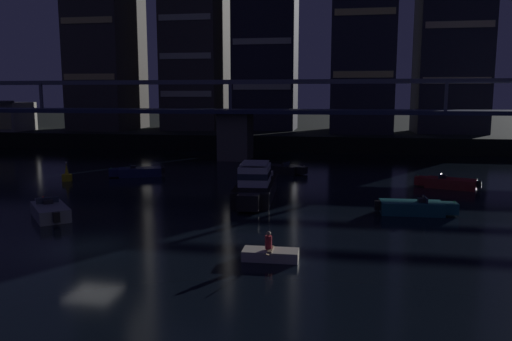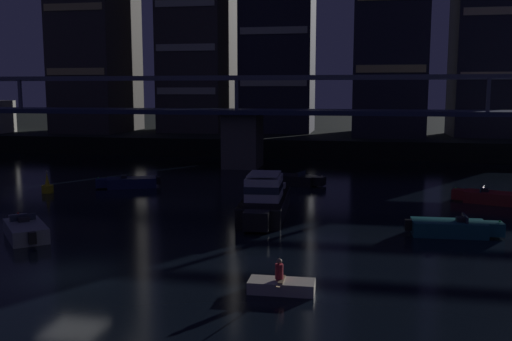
{
  "view_description": "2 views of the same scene",
  "coord_description": "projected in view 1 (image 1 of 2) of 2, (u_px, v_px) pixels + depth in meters",
  "views": [
    {
      "loc": [
        12.16,
        -22.63,
        7.56
      ],
      "look_at": [
        5.06,
        20.28,
        1.05
      ],
      "focal_mm": 34.97,
      "sensor_mm": 36.0,
      "label": 1
    },
    {
      "loc": [
        12.13,
        -21.83,
        7.84
      ],
      "look_at": [
        4.41,
        19.72,
        1.96
      ],
      "focal_mm": 40.0,
      "sensor_mm": 36.0,
      "label": 2
    }
  ],
  "objects": [
    {
      "name": "ground_plane",
      "position": [
        92.0,
        247.0,
        25.16
      ],
      "size": [
        400.0,
        400.0,
        0.0
      ],
      "primitive_type": "plane",
      "color": "black"
    },
    {
      "name": "far_riverbank",
      "position": [
        281.0,
        126.0,
        106.85
      ],
      "size": [
        240.0,
        80.0,
        2.2
      ],
      "primitive_type": "cube",
      "color": "black",
      "rests_on": "ground"
    },
    {
      "name": "river_bridge",
      "position": [
        236.0,
        121.0,
        59.49
      ],
      "size": [
        99.19,
        6.4,
        9.38
      ],
      "color": "#605B51",
      "rests_on": "ground"
    },
    {
      "name": "tower_west_tall",
      "position": [
        196.0,
        40.0,
        81.32
      ],
      "size": [
        8.79,
        12.81,
        29.1
      ],
      "color": "#423D38",
      "rests_on": "far_riverbank"
    },
    {
      "name": "tower_central",
      "position": [
        266.0,
        21.0,
        78.59
      ],
      "size": [
        9.69,
        8.67,
        34.46
      ],
      "color": "#282833",
      "rests_on": "far_riverbank"
    },
    {
      "name": "tower_east_low",
      "position": [
        455.0,
        0.0,
        71.03
      ],
      "size": [
        9.79,
        8.6,
        38.06
      ],
      "color": "#282833",
      "rests_on": "far_riverbank"
    },
    {
      "name": "cabin_cruiser_near_left",
      "position": [
        255.0,
        185.0,
        36.68
      ],
      "size": [
        3.15,
        9.25,
        2.79
      ],
      "color": "black",
      "rests_on": "ground"
    },
    {
      "name": "speedboat_near_center",
      "position": [
        448.0,
        183.0,
        41.29
      ],
      "size": [
        5.11,
        3.03,
        1.16
      ],
      "color": "maroon",
      "rests_on": "ground"
    },
    {
      "name": "speedboat_near_right",
      "position": [
        50.0,
        211.0,
        31.32
      ],
      "size": [
        4.2,
        4.55,
        1.16
      ],
      "color": "gray",
      "rests_on": "ground"
    },
    {
      "name": "speedboat_mid_left",
      "position": [
        281.0,
        169.0,
        49.13
      ],
      "size": [
        5.17,
        2.84,
        1.16
      ],
      "color": "black",
      "rests_on": "ground"
    },
    {
      "name": "speedboat_mid_center",
      "position": [
        415.0,
        208.0,
        32.19
      ],
      "size": [
        5.21,
        1.93,
        1.16
      ],
      "color": "#196066",
      "rests_on": "ground"
    },
    {
      "name": "speedboat_mid_right",
      "position": [
        138.0,
        172.0,
        47.33
      ],
      "size": [
        5.04,
        3.19,
        1.16
      ],
      "color": "#19234C",
      "rests_on": "ground"
    },
    {
      "name": "channel_buoy",
      "position": [
        67.0,
        176.0,
        44.75
      ],
      "size": [
        0.9,
        0.9,
        1.76
      ],
      "color": "yellow",
      "rests_on": "ground"
    },
    {
      "name": "dinghy_with_paddler",
      "position": [
        270.0,
        254.0,
        23.19
      ],
      "size": [
        2.61,
        2.38,
        1.36
      ],
      "color": "beige",
      "rests_on": "ground"
    }
  ]
}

